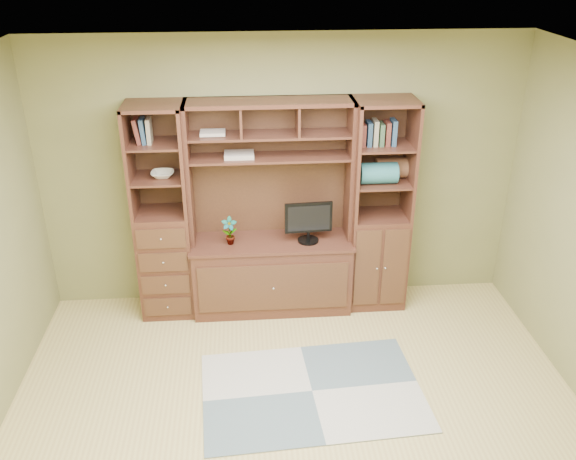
{
  "coord_description": "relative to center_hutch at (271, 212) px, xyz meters",
  "views": [
    {
      "loc": [
        -0.36,
        -3.39,
        3.35
      ],
      "look_at": [
        0.0,
        1.2,
        1.1
      ],
      "focal_mm": 38.0,
      "sensor_mm": 36.0,
      "label": 1
    }
  ],
  "objects": [
    {
      "name": "left_tower",
      "position": [
        -1.0,
        0.04,
        0.0
      ],
      "size": [
        0.5,
        0.45,
        2.05
      ],
      "primitive_type": "cube",
      "color": "#462318",
      "rests_on": "ground"
    },
    {
      "name": "blanket_teal",
      "position": [
        0.98,
        -0.01,
        0.36
      ],
      "size": [
        0.34,
        0.19,
        0.19
      ],
      "primitive_type": "cube",
      "color": "#28656B",
      "rests_on": "right_tower"
    },
    {
      "name": "room",
      "position": [
        0.11,
        -1.73,
        0.28
      ],
      "size": [
        4.6,
        4.1,
        2.64
      ],
      "color": "tan",
      "rests_on": "ground"
    },
    {
      "name": "blanket_red",
      "position": [
        1.16,
        0.12,
        0.36
      ],
      "size": [
        0.34,
        0.19,
        0.19
      ],
      "primitive_type": "cube",
      "color": "brown",
      "rests_on": "right_tower"
    },
    {
      "name": "monitor",
      "position": [
        0.35,
        -0.03,
        -0.02
      ],
      "size": [
        0.46,
        0.23,
        0.54
      ],
      "primitive_type": "cube",
      "rotation": [
        0.0,
        0.0,
        0.07
      ],
      "color": "black",
      "rests_on": "center_hutch"
    },
    {
      "name": "right_tower",
      "position": [
        1.02,
        0.04,
        0.0
      ],
      "size": [
        0.55,
        0.45,
        2.05
      ],
      "primitive_type": "cube",
      "color": "#462318",
      "rests_on": "ground"
    },
    {
      "name": "bowl",
      "position": [
        -0.96,
        0.04,
        0.39
      ],
      "size": [
        0.21,
        0.21,
        0.05
      ],
      "primitive_type": "imported",
      "color": "white",
      "rests_on": "left_tower"
    },
    {
      "name": "orchid",
      "position": [
        -0.39,
        -0.03,
        -0.16
      ],
      "size": [
        0.14,
        0.1,
        0.27
      ],
      "primitive_type": "imported",
      "color": "#B4613D",
      "rests_on": "center_hutch"
    },
    {
      "name": "center_hutch",
      "position": [
        0.0,
        0.0,
        0.0
      ],
      "size": [
        1.54,
        0.53,
        2.05
      ],
      "primitive_type": "cube",
      "color": "#462318",
      "rests_on": "ground"
    },
    {
      "name": "magazines",
      "position": [
        -0.28,
        0.09,
        0.54
      ],
      "size": [
        0.26,
        0.19,
        0.04
      ],
      "primitive_type": "cube",
      "color": "#B6A89B",
      "rests_on": "center_hutch"
    },
    {
      "name": "rug",
      "position": [
        0.25,
        -1.29,
        -1.02
      ],
      "size": [
        1.83,
        1.28,
        0.01
      ],
      "primitive_type": "cube",
      "rotation": [
        0.0,
        0.0,
        0.06
      ],
      "color": "gray",
      "rests_on": "ground"
    }
  ]
}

